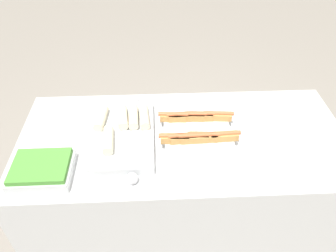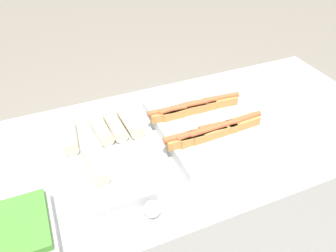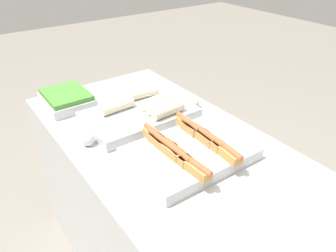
% 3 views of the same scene
% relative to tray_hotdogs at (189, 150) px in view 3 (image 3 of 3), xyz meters
% --- Properties ---
extents(counter, '(1.75, 0.80, 0.90)m').
position_rel_tray_hotdogs_xyz_m(counter, '(-0.07, -0.00, -0.49)').
color(counter, silver).
rests_on(counter, ground_plane).
extents(tray_hotdogs, '(0.41, 0.48, 0.10)m').
position_rel_tray_hotdogs_xyz_m(tray_hotdogs, '(0.00, 0.00, 0.00)').
color(tray_hotdogs, silver).
rests_on(tray_hotdogs, counter).
extents(tray_wraps, '(0.33, 0.52, 0.10)m').
position_rel_tray_hotdogs_xyz_m(tray_wraps, '(-0.39, 0.01, -0.00)').
color(tray_wraps, silver).
rests_on(tray_wraps, counter).
extents(tray_side_front, '(0.28, 0.23, 0.07)m').
position_rel_tray_hotdogs_xyz_m(tray_side_front, '(-0.75, -0.23, -0.00)').
color(tray_side_front, silver).
rests_on(tray_side_front, counter).
extents(serving_spoon_near, '(0.21, 0.06, 0.06)m').
position_rel_tray_hotdogs_xyz_m(serving_spoon_near, '(-0.33, -0.30, -0.01)').
color(serving_spoon_near, silver).
rests_on(serving_spoon_near, counter).
extents(serving_spoon_far, '(0.20, 0.06, 0.06)m').
position_rel_tray_hotdogs_xyz_m(serving_spoon_far, '(-0.34, 0.30, -0.01)').
color(serving_spoon_far, silver).
rests_on(serving_spoon_far, counter).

